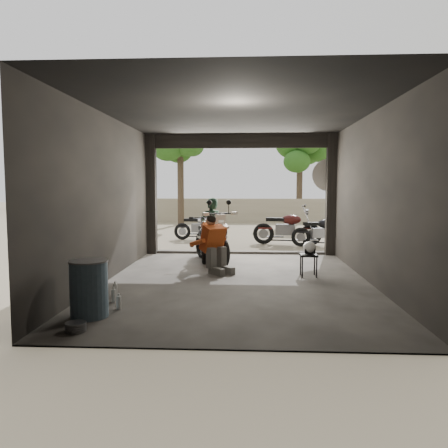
# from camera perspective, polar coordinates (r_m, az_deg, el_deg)

# --- Properties ---
(ground) EXTENTS (80.00, 80.00, 0.00)m
(ground) POSITION_cam_1_polar(r_m,az_deg,el_deg) (8.43, 1.70, -7.62)
(ground) COLOR #7A6D56
(ground) RESTS_ON ground
(garage) EXTENTS (7.00, 7.13, 3.20)m
(garage) POSITION_cam_1_polar(r_m,az_deg,el_deg) (8.79, 1.81, 1.32)
(garage) COLOR #2D2B28
(garage) RESTS_ON ground
(boundary_wall) EXTENTS (18.00, 0.30, 1.20)m
(boundary_wall) POSITION_cam_1_polar(r_m,az_deg,el_deg) (22.26, 2.60, 1.80)
(boundary_wall) COLOR gray
(boundary_wall) RESTS_ON ground
(tree_left) EXTENTS (2.20, 2.20, 5.60)m
(tree_left) POSITION_cam_1_polar(r_m,az_deg,el_deg) (21.08, -5.73, 10.81)
(tree_left) COLOR #382B1E
(tree_left) RESTS_ON ground
(tree_right) EXTENTS (2.20, 2.20, 5.00)m
(tree_right) POSITION_cam_1_polar(r_m,az_deg,el_deg) (22.44, 9.89, 9.31)
(tree_right) COLOR #382B1E
(tree_right) RESTS_ON ground
(main_bike) EXTENTS (1.50, 2.05, 1.26)m
(main_bike) POSITION_cam_1_polar(r_m,az_deg,el_deg) (10.40, -1.66, -1.69)
(main_bike) COLOR beige
(main_bike) RESTS_ON ground
(left_bike) EXTENTS (0.80, 1.69, 1.11)m
(left_bike) POSITION_cam_1_polar(r_m,az_deg,el_deg) (10.86, -2.49, -1.81)
(left_bike) COLOR black
(left_bike) RESTS_ON ground
(outside_bike_a) EXTENTS (1.64, 0.76, 1.08)m
(outside_bike_a) POSITION_cam_1_polar(r_m,az_deg,el_deg) (14.87, -3.08, -0.03)
(outside_bike_a) COLOR black
(outside_bike_a) RESTS_ON ground
(outside_bike_b) EXTENTS (1.95, 1.02, 1.26)m
(outside_bike_b) POSITION_cam_1_polar(r_m,az_deg,el_deg) (13.77, 8.24, -0.11)
(outside_bike_b) COLOR #3F110F
(outside_bike_b) RESTS_ON ground
(outside_bike_c) EXTENTS (1.68, 0.79, 1.10)m
(outside_bike_c) POSITION_cam_1_polar(r_m,az_deg,el_deg) (13.56, 12.71, -0.59)
(outside_bike_c) COLOR black
(outside_bike_c) RESTS_ON ground
(rider) EXTENTS (0.68, 0.61, 1.55)m
(rider) POSITION_cam_1_polar(r_m,az_deg,el_deg) (10.70, -1.69, -0.72)
(rider) COLOR black
(rider) RESTS_ON ground
(mechanic) EXTENTS (0.99, 1.02, 1.19)m
(mechanic) POSITION_cam_1_polar(r_m,az_deg,el_deg) (9.15, -1.01, -2.84)
(mechanic) COLOR #B24617
(mechanic) RESTS_ON ground
(stool) EXTENTS (0.34, 0.34, 0.47)m
(stool) POSITION_cam_1_polar(r_m,az_deg,el_deg) (8.98, 10.99, -4.34)
(stool) COLOR black
(stool) RESTS_ON ground
(helmet) EXTENTS (0.35, 0.36, 0.25)m
(helmet) POSITION_cam_1_polar(r_m,az_deg,el_deg) (8.95, 11.11, -3.07)
(helmet) COLOR silver
(helmet) RESTS_ON stool
(oil_drum) EXTENTS (0.59, 0.59, 0.81)m
(oil_drum) POSITION_cam_1_polar(r_m,az_deg,el_deg) (6.41, -17.22, -8.21)
(oil_drum) COLOR #3C5264
(oil_drum) RESTS_ON ground
(sign_post) EXTENTS (0.85, 0.08, 2.56)m
(sign_post) POSITION_cam_1_polar(r_m,az_deg,el_deg) (11.93, 13.42, 4.37)
(sign_post) COLOR black
(sign_post) RESTS_ON ground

